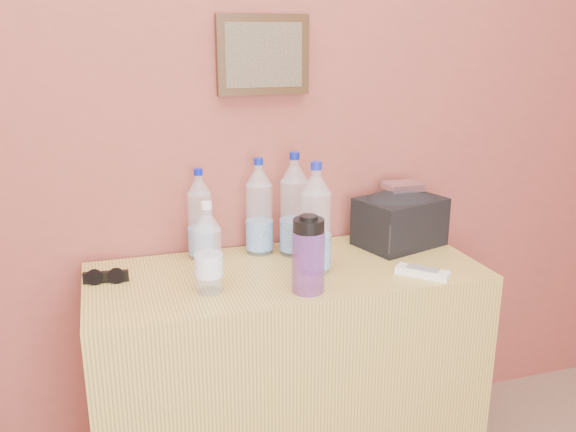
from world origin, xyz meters
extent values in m
plane|color=#96433D|center=(0.00, 2.00, 1.35)|extent=(4.00, 0.00, 4.00)
cube|color=#A57F48|center=(0.26, 1.73, 0.38)|extent=(1.22, 0.51, 0.76)
cylinder|color=white|center=(0.03, 1.92, 0.89)|extent=(0.08, 0.08, 0.26)
cylinder|color=#0714BD|center=(0.03, 1.92, 1.05)|extent=(0.03, 0.03, 0.02)
cylinder|color=silver|center=(0.33, 1.86, 0.91)|extent=(0.09, 0.09, 0.30)
cylinder|color=#0B1A93|center=(0.33, 1.86, 1.09)|extent=(0.03, 0.03, 0.02)
cylinder|color=silver|center=(0.23, 1.91, 0.90)|extent=(0.09, 0.09, 0.28)
cylinder|color=#0B1FA4|center=(0.23, 1.91, 1.07)|extent=(0.03, 0.03, 0.02)
cylinder|color=silver|center=(0.35, 1.69, 0.91)|extent=(0.09, 0.09, 0.30)
cylinder|color=#131FA8|center=(0.35, 1.69, 1.09)|extent=(0.03, 0.03, 0.02)
cylinder|color=silver|center=(0.01, 1.63, 0.87)|extent=(0.08, 0.08, 0.23)
cylinder|color=white|center=(0.01, 1.63, 1.02)|extent=(0.03, 0.03, 0.02)
cylinder|color=#6A2C89|center=(0.28, 1.55, 0.85)|extent=(0.09, 0.09, 0.18)
cylinder|color=black|center=(0.28, 1.55, 0.96)|extent=(0.09, 0.09, 0.05)
cube|color=white|center=(0.65, 1.56, 0.77)|extent=(0.15, 0.15, 0.02)
cube|color=silver|center=(0.73, 1.86, 0.96)|extent=(0.12, 0.10, 0.02)
camera|label=1|loc=(-0.26, 0.04, 1.47)|focal=38.00mm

